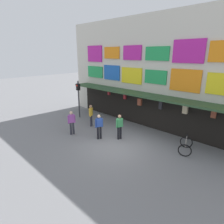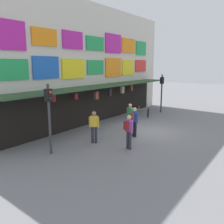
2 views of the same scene
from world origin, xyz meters
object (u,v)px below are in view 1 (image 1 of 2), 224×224
(bicycle_parked, at_px, (186,146))
(pedestrian_in_black, at_px, (99,125))
(pedestrian_in_yellow, at_px, (120,126))
(pedestrian_in_blue, at_px, (72,121))
(traffic_light_near, at_px, (78,93))
(pedestrian_in_green, at_px, (91,114))

(bicycle_parked, height_order, pedestrian_in_black, pedestrian_in_black)
(bicycle_parked, height_order, pedestrian_in_yellow, pedestrian_in_yellow)
(pedestrian_in_blue, bearing_deg, pedestrian_in_black, 22.94)
(pedestrian_in_blue, relative_size, pedestrian_in_black, 1.00)
(bicycle_parked, bearing_deg, pedestrian_in_black, -155.55)
(traffic_light_near, bearing_deg, pedestrian_in_blue, -44.79)
(pedestrian_in_black, bearing_deg, pedestrian_in_blue, -157.06)
(traffic_light_near, height_order, bicycle_parked, traffic_light_near)
(traffic_light_near, xyz_separation_m, pedestrian_in_black, (4.49, -1.76, -1.16))
(bicycle_parked, xyz_separation_m, pedestrian_in_yellow, (-3.85, -1.32, 0.55))
(traffic_light_near, height_order, pedestrian_in_black, traffic_light_near)
(bicycle_parked, relative_size, pedestrian_in_green, 0.79)
(pedestrian_in_black, xyz_separation_m, pedestrian_in_green, (-2.14, 1.13, -0.04))
(bicycle_parked, distance_m, pedestrian_in_yellow, 4.11)
(bicycle_parked, distance_m, pedestrian_in_green, 7.09)
(traffic_light_near, xyz_separation_m, bicycle_parked, (9.33, 0.44, -1.75))
(pedestrian_in_green, bearing_deg, pedestrian_in_blue, -82.85)
(pedestrian_in_black, height_order, pedestrian_in_green, same)
(pedestrian_in_black, bearing_deg, pedestrian_in_green, 152.16)
(pedestrian_in_blue, bearing_deg, traffic_light_near, 135.21)
(pedestrian_in_yellow, distance_m, pedestrian_in_blue, 3.36)
(pedestrian_in_blue, bearing_deg, pedestrian_in_green, 97.15)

